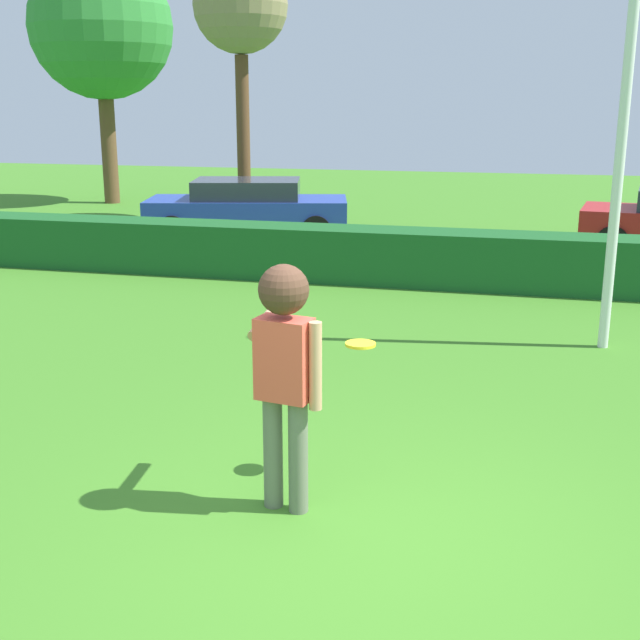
# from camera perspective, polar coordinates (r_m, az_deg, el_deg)

# --- Properties ---
(ground_plane) EXTENTS (60.00, 60.00, 0.00)m
(ground_plane) POSITION_cam_1_polar(r_m,az_deg,el_deg) (5.68, 2.45, -15.17)
(ground_plane) COLOR #3F7C23
(person) EXTENTS (0.56, 0.80, 1.79)m
(person) POSITION_cam_1_polar(r_m,az_deg,el_deg) (5.67, -2.44, -2.47)
(person) COLOR #676E5A
(person) RESTS_ON ground
(frisbee) EXTENTS (0.23, 0.23, 0.02)m
(frisbee) POSITION_cam_1_polar(r_m,az_deg,el_deg) (6.21, 2.82, -1.68)
(frisbee) COLOR yellow
(lamppost) EXTENTS (0.24, 0.24, 5.22)m
(lamppost) POSITION_cam_1_polar(r_m,az_deg,el_deg) (10.02, 20.43, 14.45)
(lamppost) COLOR silver
(lamppost) RESTS_ON ground
(hedge_row) EXTENTS (23.66, 0.90, 0.86)m
(hedge_row) POSITION_cam_1_polar(r_m,az_deg,el_deg) (13.19, 9.75, 4.16)
(hedge_row) COLOR #1A5522
(hedge_row) RESTS_ON ground
(parked_car_blue) EXTENTS (4.48, 2.66, 1.25)m
(parked_car_blue) POSITION_cam_1_polar(r_m,az_deg,el_deg) (17.71, -5.05, 7.87)
(parked_car_blue) COLOR #263FA5
(parked_car_blue) RESTS_ON ground
(maple_tree) EXTENTS (2.20, 2.20, 6.09)m
(maple_tree) POSITION_cam_1_polar(r_m,az_deg,el_deg) (20.30, -5.54, 20.64)
(maple_tree) COLOR brown
(maple_tree) RESTS_ON ground
(birch_tree) EXTENTS (3.93, 3.93, 6.80)m
(birch_tree) POSITION_cam_1_polar(r_m,az_deg,el_deg) (24.67, -14.93, 19.01)
(birch_tree) COLOR brown
(birch_tree) RESTS_ON ground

